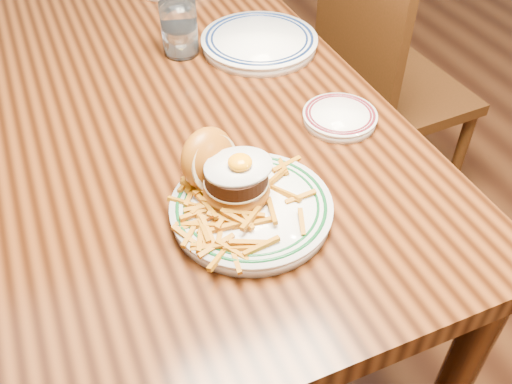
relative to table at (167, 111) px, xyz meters
name	(u,v)px	position (x,y,z in m)	size (l,w,h in m)	color
floor	(189,281)	(0.00, 0.00, -0.66)	(6.00, 6.00, 0.00)	black
table	(167,111)	(0.00, 0.00, 0.00)	(0.85, 1.60, 0.75)	black
chair_right	(381,85)	(0.72, 0.14, -0.19)	(0.43, 0.43, 0.88)	#3F1D0D
main_plate	(244,196)	(0.01, -0.47, 0.13)	(0.28, 0.30, 0.14)	white
side_plate	(340,116)	(0.29, -0.30, 0.10)	(0.15, 0.15, 0.02)	white
rear_plate	(259,41)	(0.26, 0.05, 0.11)	(0.29, 0.29, 0.03)	white
water_glass	(180,31)	(0.08, 0.10, 0.15)	(0.09, 0.09, 0.13)	white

